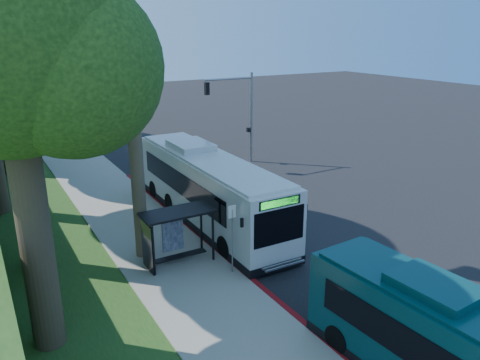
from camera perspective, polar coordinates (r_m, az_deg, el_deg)
ground at (r=27.07m, az=3.82°, el=-4.04°), size 140.00×140.00×0.00m
sidewalk at (r=24.02m, az=-10.88°, el=-7.14°), size 4.50×70.00×0.12m
red_curb at (r=21.55m, az=-1.32°, el=-9.84°), size 0.25×30.00×0.13m
grass_verge at (r=27.62m, az=-25.74°, el=-5.35°), size 8.00×70.00×0.06m
bus_shelter at (r=20.87m, az=-8.34°, el=-5.71°), size 3.20×1.51×2.55m
stop_sign_pole at (r=19.71m, az=-0.96°, el=-6.09°), size 0.35×0.06×3.17m
traffic_signal_pole at (r=36.04m, az=0.00°, el=8.85°), size 4.10×0.30×7.00m
tree_6 at (r=14.74m, az=-26.18°, el=14.63°), size 7.56×7.20×13.74m
white_bus at (r=25.35m, az=-3.95°, el=-0.86°), size 3.02×13.49×4.01m
pickup at (r=31.65m, az=-1.10°, el=0.63°), size 2.66×5.17×1.40m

